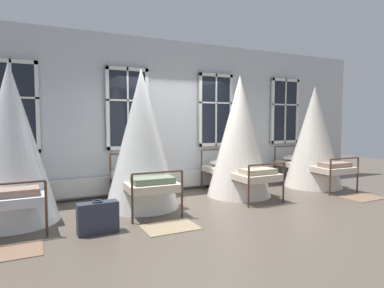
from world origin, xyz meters
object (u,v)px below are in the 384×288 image
at_px(cot_fourth, 314,138).
at_px(suitcase_dark, 98,217).
at_px(cot_first, 11,146).
at_px(cot_second, 142,141).
at_px(cot_third, 239,138).

distance_m(cot_fourth, suitcase_dark, 5.42).
height_order(cot_first, cot_second, cot_second).
bearing_deg(cot_third, suitcase_dark, 108.83).
bearing_deg(suitcase_dark, cot_second, 45.94).
bearing_deg(cot_first, suitcase_dark, -136.25).
distance_m(cot_first, cot_third, 4.19).
bearing_deg(cot_third, cot_first, 89.70).
bearing_deg(cot_second, cot_fourth, -88.15).
distance_m(cot_second, cot_third, 2.12).
relative_size(cot_first, cot_third, 0.98).
bearing_deg(suitcase_dark, cot_third, 17.67).
relative_size(cot_fourth, suitcase_dark, 4.23).
bearing_deg(cot_second, cot_first, 91.76).
distance_m(cot_third, suitcase_dark, 3.44).
bearing_deg(cot_second, suitcase_dark, 139.27).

